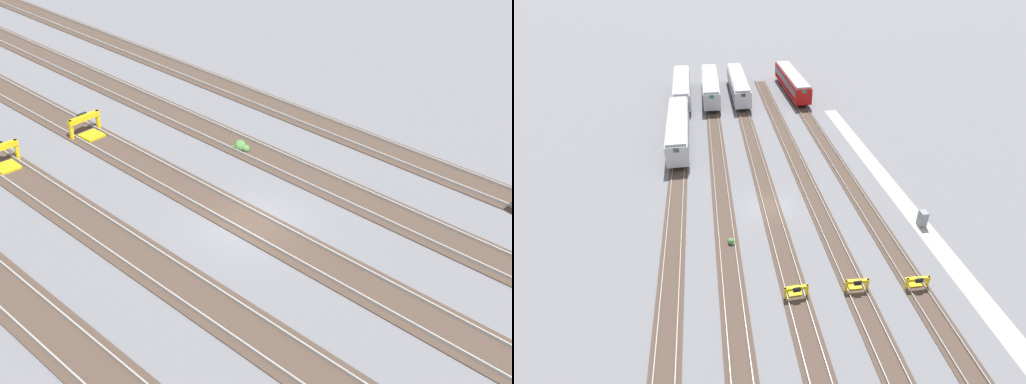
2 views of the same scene
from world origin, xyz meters
The scene contains 9 objects.
ground_plane centered at (0.00, 0.00, 0.00)m, with size 400.00×400.00×0.00m, color slate.
rail_track_nearest centered at (0.00, -10.05, 0.04)m, with size 90.00×2.23×0.21m.
rail_track_near_inner centered at (0.00, -5.03, 0.04)m, with size 90.00×2.24×0.21m.
rail_track_middle centered at (0.00, 0.00, 0.04)m, with size 90.00×2.24×0.21m.
rail_track_far_inner centered at (0.00, 5.03, 0.04)m, with size 90.00×2.23×0.21m.
rail_track_farthest centered at (0.00, 10.05, 0.04)m, with size 90.00×2.23×0.21m.
bumper_stop_near_inner_track centered at (-12.76, -5.04, 0.51)m, with size 1.37×2.01×1.22m.
bumper_stop_middle_track centered at (-12.69, 0.01, 0.51)m, with size 1.38×2.01×1.22m.
weed_clump centered at (-5.38, 4.63, 0.24)m, with size 0.92×0.70×0.64m.
Camera 1 is at (18.65, -18.86, 17.62)m, focal length 50.00 mm.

